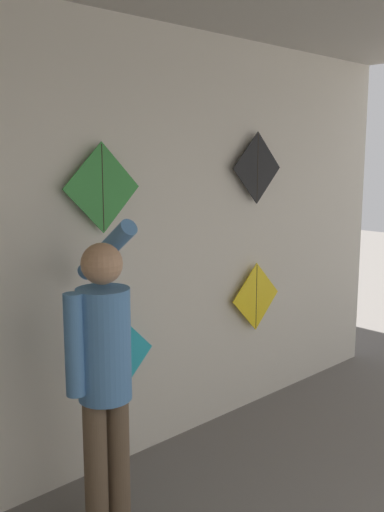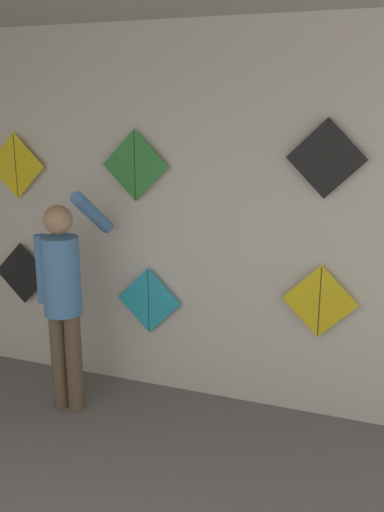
{
  "view_description": "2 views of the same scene",
  "coord_description": "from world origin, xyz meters",
  "px_view_note": "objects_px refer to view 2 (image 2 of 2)",
  "views": [
    {
      "loc": [
        -2.07,
        0.93,
        1.96
      ],
      "look_at": [
        0.33,
        3.47,
        1.36
      ],
      "focal_mm": 40.0,
      "sensor_mm": 36.0,
      "label": 1
    },
    {
      "loc": [
        1.7,
        -0.11,
        2.25
      ],
      "look_at": [
        0.38,
        3.47,
        1.21
      ],
      "focal_mm": 40.0,
      "sensor_mm": 36.0,
      "label": 2
    }
  ],
  "objects_px": {
    "kite_3": "(16,166)",
    "kite_4": "(135,166)",
    "kite_1": "(149,301)",
    "kite_0": "(22,273)",
    "kite_2": "(320,302)",
    "kite_5": "(326,159)",
    "shopkeeper": "(63,290)"
  },
  "relations": [
    {
      "from": "kite_1",
      "to": "kite_5",
      "type": "height_order",
      "value": "kite_5"
    },
    {
      "from": "shopkeeper",
      "to": "kite_3",
      "type": "height_order",
      "value": "kite_3"
    },
    {
      "from": "kite_2",
      "to": "kite_3",
      "type": "distance_m",
      "value": 2.6
    },
    {
      "from": "kite_2",
      "to": "kite_3",
      "type": "xyz_separation_m",
      "value": [
        -2.46,
        0.0,
        0.85
      ]
    },
    {
      "from": "kite_5",
      "to": "kite_2",
      "type": "bearing_deg",
      "value": 0.0
    },
    {
      "from": "kite_3",
      "to": "kite_5",
      "type": "xyz_separation_m",
      "value": [
        2.44,
        0.0,
        0.14
      ]
    },
    {
      "from": "kite_0",
      "to": "kite_2",
      "type": "distance_m",
      "value": 2.48
    },
    {
      "from": "kite_1",
      "to": "shopkeeper",
      "type": "bearing_deg",
      "value": -132.46
    },
    {
      "from": "kite_0",
      "to": "kite_2",
      "type": "relative_size",
      "value": 1.0
    },
    {
      "from": "kite_2",
      "to": "kite_3",
      "type": "relative_size",
      "value": 1.0
    },
    {
      "from": "kite_1",
      "to": "kite_4",
      "type": "relative_size",
      "value": 1.0
    },
    {
      "from": "kite_2",
      "to": "kite_4",
      "type": "height_order",
      "value": "kite_4"
    },
    {
      "from": "kite_1",
      "to": "kite_4",
      "type": "xyz_separation_m",
      "value": [
        -0.09,
        0.0,
        1.04
      ]
    },
    {
      "from": "kite_4",
      "to": "kite_3",
      "type": "bearing_deg",
      "value": 180.0
    },
    {
      "from": "kite_5",
      "to": "kite_1",
      "type": "bearing_deg",
      "value": 180.0
    },
    {
      "from": "kite_0",
      "to": "kite_5",
      "type": "relative_size",
      "value": 1.0
    },
    {
      "from": "kite_2",
      "to": "kite_4",
      "type": "distance_m",
      "value": 1.66
    },
    {
      "from": "shopkeeper",
      "to": "kite_5",
      "type": "bearing_deg",
      "value": 19.35
    },
    {
      "from": "shopkeeper",
      "to": "kite_1",
      "type": "xyz_separation_m",
      "value": [
        0.45,
        0.49,
        -0.19
      ]
    },
    {
      "from": "kite_1",
      "to": "kite_3",
      "type": "distance_m",
      "value": 1.52
    },
    {
      "from": "kite_0",
      "to": "kite_1",
      "type": "height_order",
      "value": "kite_0"
    },
    {
      "from": "kite_0",
      "to": "kite_4",
      "type": "bearing_deg",
      "value": 0.0
    },
    {
      "from": "kite_2",
      "to": "kite_5",
      "type": "distance_m",
      "value": 0.99
    },
    {
      "from": "kite_2",
      "to": "kite_0",
      "type": "bearing_deg",
      "value": 180.0
    },
    {
      "from": "kite_3",
      "to": "kite_4",
      "type": "bearing_deg",
      "value": 0.0
    },
    {
      "from": "kite_3",
      "to": "kite_2",
      "type": "bearing_deg",
      "value": 0.0
    },
    {
      "from": "shopkeeper",
      "to": "kite_4",
      "type": "height_order",
      "value": "kite_4"
    },
    {
      "from": "shopkeeper",
      "to": "kite_3",
      "type": "bearing_deg",
      "value": 148.65
    },
    {
      "from": "kite_1",
      "to": "kite_0",
      "type": "bearing_deg",
      "value": 180.0
    },
    {
      "from": "kite_1",
      "to": "kite_2",
      "type": "xyz_separation_m",
      "value": [
        1.31,
        0.0,
        0.15
      ]
    },
    {
      "from": "kite_4",
      "to": "kite_5",
      "type": "distance_m",
      "value": 1.39
    },
    {
      "from": "shopkeeper",
      "to": "kite_5",
      "type": "xyz_separation_m",
      "value": [
        1.75,
        0.49,
        0.95
      ]
    }
  ]
}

